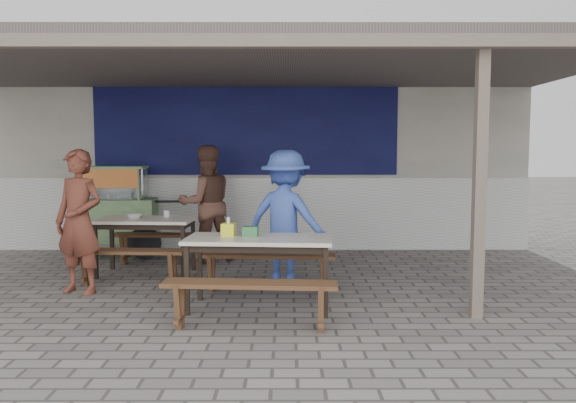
# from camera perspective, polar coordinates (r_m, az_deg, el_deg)

# --- Properties ---
(ground) EXTENTS (60.00, 60.00, 0.00)m
(ground) POSITION_cam_1_polar(r_m,az_deg,el_deg) (6.55, -4.36, -9.35)
(ground) COLOR slate
(ground) RESTS_ON ground
(back_wall) EXTENTS (9.00, 1.28, 3.50)m
(back_wall) POSITION_cam_1_polar(r_m,az_deg,el_deg) (9.92, -2.89, 5.59)
(back_wall) COLOR beige
(back_wall) RESTS_ON ground
(warung_roof) EXTENTS (9.00, 4.21, 2.81)m
(warung_roof) POSITION_cam_1_polar(r_m,az_deg,el_deg) (7.32, -3.84, 13.58)
(warung_roof) COLOR #554C49
(warung_roof) RESTS_ON ground
(table_left) EXTENTS (1.29, 0.77, 0.75)m
(table_left) POSITION_cam_1_polar(r_m,az_deg,el_deg) (7.67, -14.28, -2.29)
(table_left) COLOR silver
(table_left) RESTS_ON ground
(bench_left_street) EXTENTS (1.37, 0.35, 0.45)m
(bench_left_street) POSITION_cam_1_polar(r_m,az_deg,el_deg) (7.09, -15.81, -5.66)
(bench_left_street) COLOR brown
(bench_left_street) RESTS_ON ground
(bench_left_wall) EXTENTS (1.37, 0.35, 0.45)m
(bench_left_wall) POSITION_cam_1_polar(r_m,az_deg,el_deg) (8.35, -12.87, -3.99)
(bench_left_wall) COLOR brown
(bench_left_wall) RESTS_ON ground
(table_right) EXTENTS (1.54, 0.79, 0.75)m
(table_right) POSITION_cam_1_polar(r_m,az_deg,el_deg) (5.82, -2.97, -4.41)
(table_right) COLOR silver
(table_right) RESTS_ON ground
(bench_right_street) EXTENTS (1.62, 0.39, 0.45)m
(bench_right_street) POSITION_cam_1_polar(r_m,az_deg,el_deg) (5.19, -3.91, -9.31)
(bench_right_street) COLOR brown
(bench_right_street) RESTS_ON ground
(bench_right_wall) EXTENTS (1.62, 0.39, 0.45)m
(bench_right_wall) POSITION_cam_1_polar(r_m,az_deg,el_deg) (6.58, -2.21, -6.23)
(bench_right_wall) COLOR brown
(bench_right_wall) RESTS_ON ground
(vendor_cart) EXTENTS (1.75, 0.76, 1.41)m
(vendor_cart) POSITION_cam_1_polar(r_m,az_deg,el_deg) (9.17, -17.17, -0.57)
(vendor_cart) COLOR #85A66F
(vendor_cart) RESTS_ON ground
(patron_street_side) EXTENTS (0.71, 0.58, 1.66)m
(patron_street_side) POSITION_cam_1_polar(r_m,az_deg,el_deg) (6.87, -20.48, -1.92)
(patron_street_side) COLOR brown
(patron_street_side) RESTS_ON ground
(patron_wall_side) EXTENTS (1.03, 0.93, 1.72)m
(patron_wall_side) POSITION_cam_1_polar(r_m,az_deg,el_deg) (8.40, -8.31, -0.23)
(patron_wall_side) COLOR brown
(patron_wall_side) RESTS_ON ground
(patron_right_table) EXTENTS (1.23, 1.02, 1.65)m
(patron_right_table) POSITION_cam_1_polar(r_m,az_deg,el_deg) (6.75, -0.20, -1.77)
(patron_right_table) COLOR #3E5ABB
(patron_right_table) RESTS_ON ground
(tissue_box) EXTENTS (0.15, 0.15, 0.14)m
(tissue_box) POSITION_cam_1_polar(r_m,az_deg,el_deg) (5.91, -6.07, -2.87)
(tissue_box) COLOR yellow
(tissue_box) RESTS_ON table_right
(donation_box) EXTENTS (0.17, 0.12, 0.10)m
(donation_box) POSITION_cam_1_polar(r_m,az_deg,el_deg) (5.87, -3.84, -3.05)
(donation_box) COLOR #306D3F
(donation_box) RESTS_ON table_right
(condiment_jar) EXTENTS (0.08, 0.08, 0.09)m
(condiment_jar) POSITION_cam_1_polar(r_m,az_deg,el_deg) (7.79, -12.22, -1.21)
(condiment_jar) COLOR silver
(condiment_jar) RESTS_ON table_left
(condiment_bowl) EXTENTS (0.24, 0.24, 0.05)m
(condiment_bowl) POSITION_cam_1_polar(r_m,az_deg,el_deg) (7.72, -15.35, -1.47)
(condiment_bowl) COLOR silver
(condiment_bowl) RESTS_ON table_left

